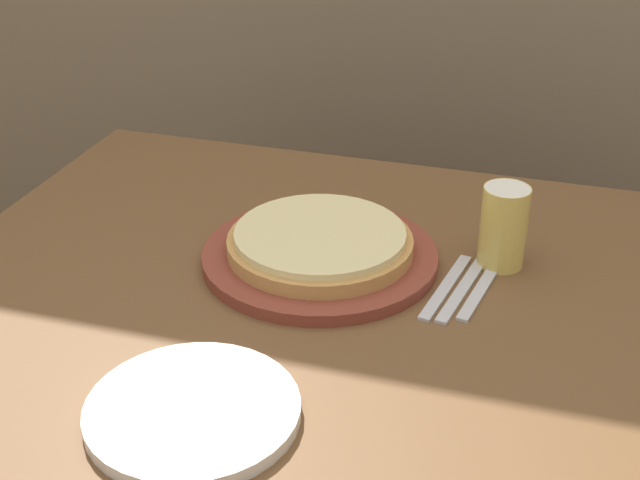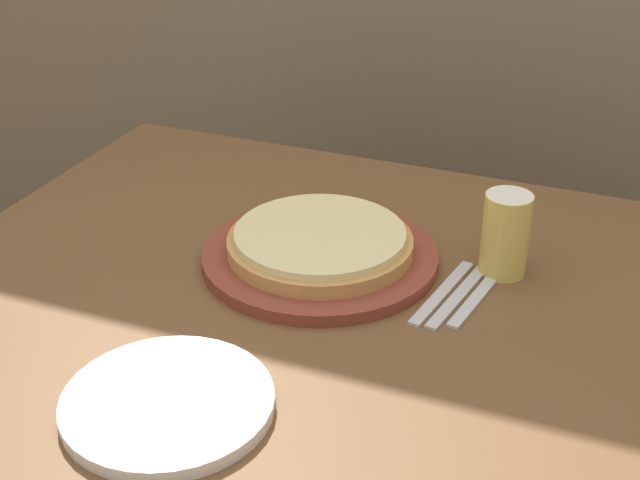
% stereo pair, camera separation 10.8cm
% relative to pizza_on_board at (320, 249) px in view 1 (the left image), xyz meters
% --- Properties ---
extents(pizza_on_board, '(0.37, 0.37, 0.06)m').
position_rel_pizza_on_board_xyz_m(pizza_on_board, '(0.00, 0.00, 0.00)').
color(pizza_on_board, brown).
rests_on(pizza_on_board, dining_table).
extents(beer_glass, '(0.07, 0.07, 0.13)m').
position_rel_pizza_on_board_xyz_m(beer_glass, '(0.27, 0.08, 0.05)').
color(beer_glass, '#E5C65B').
rests_on(beer_glass, dining_table).
extents(dinner_plate, '(0.26, 0.26, 0.02)m').
position_rel_pizza_on_board_xyz_m(dinner_plate, '(-0.04, -0.40, -0.02)').
color(dinner_plate, white).
rests_on(dinner_plate, dining_table).
extents(fork, '(0.05, 0.20, 0.00)m').
position_rel_pizza_on_board_xyz_m(fork, '(0.20, -0.02, -0.02)').
color(fork, silver).
rests_on(fork, dining_table).
extents(dinner_knife, '(0.05, 0.20, 0.00)m').
position_rel_pizza_on_board_xyz_m(dinner_knife, '(0.23, -0.02, -0.02)').
color(dinner_knife, silver).
rests_on(dinner_knife, dining_table).
extents(spoon, '(0.04, 0.17, 0.00)m').
position_rel_pizza_on_board_xyz_m(spoon, '(0.25, -0.02, -0.02)').
color(spoon, silver).
rests_on(spoon, dining_table).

